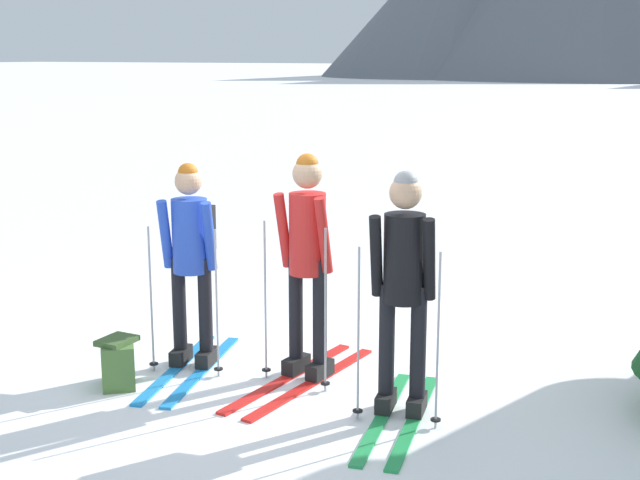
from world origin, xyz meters
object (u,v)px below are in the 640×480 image
object	(u,v)px
skier_in_red	(307,257)
skier_in_black	(404,280)
skier_in_blue	(191,254)
backpack_on_snow_front	(118,363)

from	to	relation	value
skier_in_red	skier_in_black	size ratio (longest dim) A/B	1.02
skier_in_blue	skier_in_red	distance (m)	0.95
skier_in_red	skier_in_blue	bearing A→B (deg)	-169.12
skier_in_red	backpack_on_snow_front	size ratio (longest dim) A/B	4.38
skier_in_blue	backpack_on_snow_front	bearing A→B (deg)	-111.74
skier_in_red	backpack_on_snow_front	bearing A→B (deg)	-145.68
skier_in_red	skier_in_black	distance (m)	0.96
skier_in_blue	backpack_on_snow_front	distance (m)	1.00
skier_in_blue	backpack_on_snow_front	world-z (taller)	skier_in_blue
backpack_on_snow_front	skier_in_blue	bearing A→B (deg)	68.26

